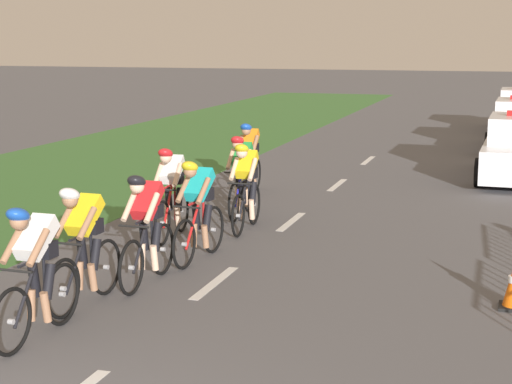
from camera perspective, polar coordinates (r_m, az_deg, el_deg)
The scene contains 10 objects.
grass_verge at distance 21.52m, azimuth -11.79°, elevation 1.48°, with size 7.00×60.00×0.01m, color #3D7033.
lane_markings_centre at distance 13.30m, azimuth 0.16°, elevation -3.77°, with size 0.14×21.60×0.01m.
cyclist_lead at distance 9.45m, azimuth -14.63°, elevation -5.10°, with size 0.42×1.72×1.56m.
cyclist_second at distance 10.48m, azimuth -11.53°, elevation -3.45°, with size 0.43×1.72×1.56m.
cyclist_third at distance 11.26m, azimuth -7.38°, elevation -2.37°, with size 0.42×1.72×1.56m.
cyclist_fourth at distance 12.39m, azimuth -3.90°, elevation -1.13°, with size 0.44×1.72×1.56m.
cyclist_fifth at distance 13.82m, azimuth -5.70°, elevation 0.04°, with size 0.44×1.72×1.56m.
cyclist_sixth at distance 14.30m, azimuth -0.68°, elevation 0.45°, with size 0.42×1.72×1.56m.
cyclist_seventh at distance 15.41m, azimuth -0.98°, elevation 1.17°, with size 0.43×1.72×1.56m.
cyclist_eighth at distance 17.59m, azimuth -0.44°, elevation 2.32°, with size 0.43×1.72×1.56m.
Camera 1 is at (3.79, -4.57, 3.26)m, focal length 59.49 mm.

